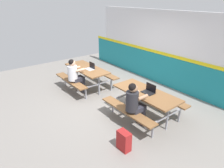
% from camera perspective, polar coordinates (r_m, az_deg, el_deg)
% --- Properties ---
extents(ground_plane, '(10.00, 10.00, 0.02)m').
position_cam_1_polar(ground_plane, '(6.33, 0.18, -4.59)').
color(ground_plane, gray).
extents(accent_backdrop, '(8.00, 0.14, 2.60)m').
position_cam_1_polar(accent_backdrop, '(7.39, 14.37, 9.33)').
color(accent_backdrop, teal).
rests_on(accent_backdrop, ground).
extents(picnic_table_left, '(1.82, 1.57, 0.74)m').
position_cam_1_polar(picnic_table_left, '(6.99, -7.20, 3.31)').
color(picnic_table_left, brown).
rests_on(picnic_table_left, ground).
extents(picnic_table_right, '(1.82, 1.57, 0.74)m').
position_cam_1_polar(picnic_table_right, '(5.27, 9.58, -3.91)').
color(picnic_table_right, brown).
rests_on(picnic_table_right, ground).
extents(student_nearer, '(0.36, 0.53, 1.21)m').
position_cam_1_polar(student_nearer, '(6.54, -10.56, 2.88)').
color(student_nearer, '#2D2D38').
rests_on(student_nearer, ground).
extents(student_further, '(0.36, 0.53, 1.21)m').
position_cam_1_polar(student_further, '(4.76, 6.42, -5.10)').
color(student_further, '#2D2D38').
rests_on(student_further, ground).
extents(laptop_silver, '(0.32, 0.22, 0.22)m').
position_cam_1_polar(laptop_silver, '(6.79, -6.18, 4.63)').
color(laptop_silver, silver).
rests_on(laptop_silver, picnic_table_left).
extents(laptop_dark, '(0.32, 0.22, 0.22)m').
position_cam_1_polar(laptop_dark, '(5.17, 10.50, -1.93)').
color(laptop_dark, black).
rests_on(laptop_dark, picnic_table_right).
extents(backpack_dark, '(0.30, 0.22, 0.44)m').
position_cam_1_polar(backpack_dark, '(4.36, 3.50, -15.88)').
color(backpack_dark, maroon).
rests_on(backpack_dark, ground).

